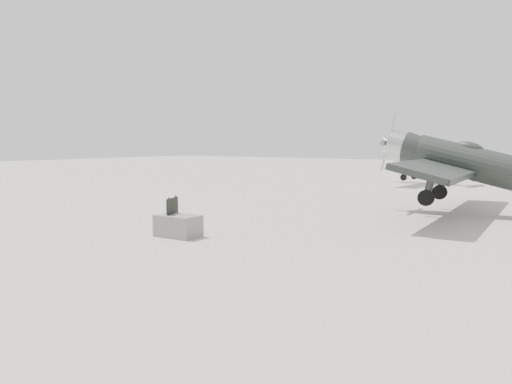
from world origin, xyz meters
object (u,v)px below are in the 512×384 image
lowwing_monoplane (481,166)px  equipment_block (178,226)px  highwing_monoplane (426,160)px  sign_board (172,212)px

lowwing_monoplane → equipment_block: bearing=-127.3°
lowwing_monoplane → equipment_block: size_ratio=8.61×
highwing_monoplane → sign_board: size_ratio=7.71×
highwing_monoplane → equipment_block: 29.36m
lowwing_monoplane → sign_board: bearing=-129.1°
highwing_monoplane → sign_board: (-0.96, -29.16, -1.12)m
lowwing_monoplane → highwing_monoplane: lowwing_monoplane is taller
equipment_block → sign_board: 0.66m
sign_board → highwing_monoplane: bearing=65.9°
equipment_block → sign_board: (-0.43, 0.15, 0.47)m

